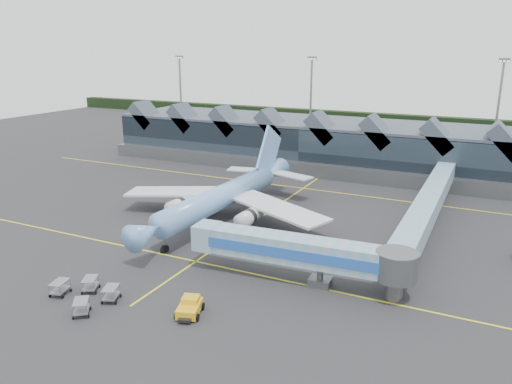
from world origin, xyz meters
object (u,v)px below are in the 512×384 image
at_px(jet_bridge, 311,253).
at_px(fuel_truck, 197,203).
at_px(pushback_tug, 190,307).
at_px(main_airliner, 225,195).

bearing_deg(jet_bridge, fuel_truck, 144.65).
bearing_deg(fuel_truck, pushback_tug, -64.26).
relative_size(main_airliner, fuel_truck, 4.10).
relative_size(main_airliner, pushback_tug, 9.85).
relative_size(fuel_truck, pushback_tug, 2.40).
bearing_deg(pushback_tug, main_airliner, 94.12).
height_order(main_airliner, pushback_tug, main_airliner).
bearing_deg(fuel_truck, jet_bridge, -37.25).
xyz_separation_m(jet_bridge, pushback_tug, (-8.21, -11.14, -2.85)).
bearing_deg(jet_bridge, main_airliner, 138.61).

